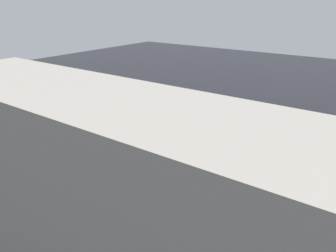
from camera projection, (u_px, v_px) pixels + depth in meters
The scene contains 9 objects.
ground_plane at pixel (236, 152), 15.35m from camera, with size 60.00×60.00×0.00m, color black.
kerb_strip at pixel (187, 191), 12.18m from camera, with size 24.00×3.20×0.04m, color gray.
moving_hatchback at pixel (208, 126), 15.57m from camera, with size 4.13×2.34×2.06m.
fire_hydrant at pixel (142, 140), 15.63m from camera, with size 0.42×0.31×0.80m.
pedestrian at pixel (125, 133), 15.73m from camera, with size 0.35×0.54×1.22m.
metal_railing at pixel (194, 204), 10.20m from camera, with size 9.48×0.04×1.05m.
sign_post at pixel (126, 131), 13.58m from camera, with size 0.07×0.44×2.40m.
puddle_patch at pixel (197, 147), 15.79m from camera, with size 3.30×3.30×0.01m, color black.
building_block at pixel (128, 232), 6.16m from camera, with size 10.27×2.40×5.21m, color gray.
Camera 1 is at (-5.62, 13.06, 6.72)m, focal length 35.00 mm.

